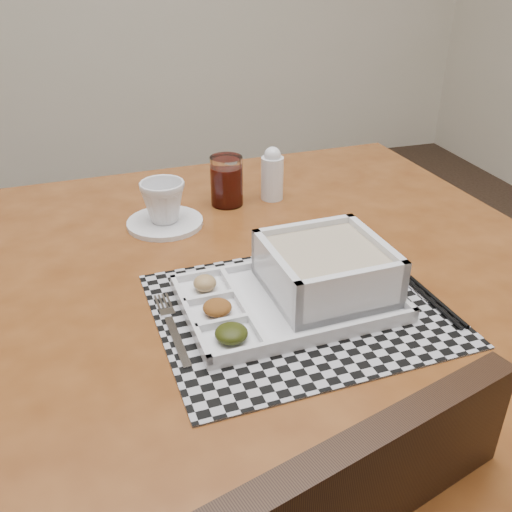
# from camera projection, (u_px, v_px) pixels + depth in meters

# --- Properties ---
(dining_table) EXTENTS (1.14, 1.14, 0.82)m
(dining_table) POSITION_uv_depth(u_px,v_px,m) (263.00, 311.00, 1.02)
(dining_table) COLOR #55280F
(dining_table) RESTS_ON ground
(placemat) EXTENTS (0.45, 0.38, 0.00)m
(placemat) POSITION_uv_depth(u_px,v_px,m) (300.00, 309.00, 0.87)
(placemat) COLOR #9D9DA4
(placemat) RESTS_ON dining_table
(serving_tray) EXTENTS (0.33, 0.24, 0.09)m
(serving_tray) POSITION_uv_depth(u_px,v_px,m) (313.00, 279.00, 0.88)
(serving_tray) COLOR silver
(serving_tray) RESTS_ON placemat
(fork) EXTENTS (0.03, 0.19, 0.00)m
(fork) POSITION_uv_depth(u_px,v_px,m) (173.00, 326.00, 0.83)
(fork) COLOR silver
(fork) RESTS_ON placemat
(spoon) EXTENTS (0.04, 0.18, 0.01)m
(spoon) POSITION_uv_depth(u_px,v_px,m) (384.00, 261.00, 0.99)
(spoon) COLOR silver
(spoon) RESTS_ON placemat
(chopsticks) EXTENTS (0.03, 0.24, 0.01)m
(chopsticks) POSITION_uv_depth(u_px,v_px,m) (417.00, 286.00, 0.92)
(chopsticks) COLOR black
(chopsticks) RESTS_ON placemat
(saucer) EXTENTS (0.15, 0.15, 0.01)m
(saucer) POSITION_uv_depth(u_px,v_px,m) (165.00, 223.00, 1.13)
(saucer) COLOR silver
(saucer) RESTS_ON dining_table
(cup) EXTENTS (0.10, 0.10, 0.08)m
(cup) POSITION_uv_depth(u_px,v_px,m) (163.00, 202.00, 1.10)
(cup) COLOR silver
(cup) RESTS_ON saucer
(juice_glass) EXTENTS (0.07, 0.07, 0.10)m
(juice_glass) POSITION_uv_depth(u_px,v_px,m) (227.00, 183.00, 1.19)
(juice_glass) COLOR white
(juice_glass) RESTS_ON dining_table
(creamer_bottle) EXTENTS (0.05, 0.05, 0.12)m
(creamer_bottle) POSITION_uv_depth(u_px,v_px,m) (272.00, 174.00, 1.22)
(creamer_bottle) COLOR silver
(creamer_bottle) RESTS_ON dining_table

